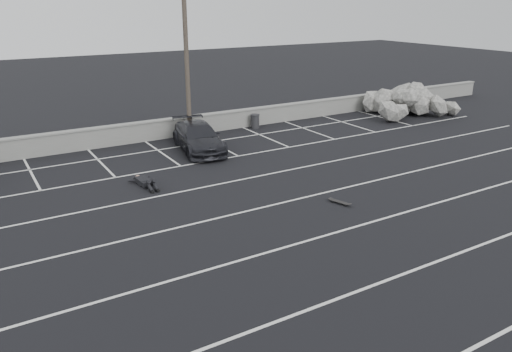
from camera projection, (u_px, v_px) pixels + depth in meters
ground at (344, 230)px, 16.43m from camera, size 120.00×120.00×0.00m
seawall at (179, 126)px, 27.56m from camera, size 50.00×0.45×1.06m
stall_lines at (270, 189)px, 19.95m from camera, size 36.00×20.05×0.01m
car_right at (199, 137)px, 24.88m from camera, size 2.69×4.97×1.37m
utility_pole at (186, 51)px, 25.70m from camera, size 1.22×0.24×9.17m
trash_bin at (255, 121)px, 29.35m from camera, size 0.70×0.70×0.81m
riprap_pile at (407, 104)px, 32.89m from camera, size 6.16×4.93×1.61m
person at (143, 178)px, 20.46m from camera, size 1.31×2.55×0.48m
skateboard at (340, 202)px, 18.51m from camera, size 0.42×0.78×0.09m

